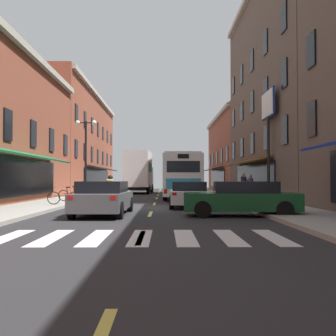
% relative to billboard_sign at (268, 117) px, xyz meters
% --- Properties ---
extents(ground_plane, '(34.80, 80.00, 0.10)m').
position_rel_billboard_sign_xyz_m(ground_plane, '(-7.05, -4.34, -5.37)').
color(ground_plane, '#28282B').
extents(lane_centre_dashes, '(0.14, 73.90, 0.01)m').
position_rel_billboard_sign_xyz_m(lane_centre_dashes, '(-7.05, -4.59, -5.32)').
color(lane_centre_dashes, '#DBCC4C').
rests_on(lane_centre_dashes, ground).
extents(crosswalk_near, '(7.10, 2.80, 0.01)m').
position_rel_billboard_sign_xyz_m(crosswalk_near, '(-7.05, -14.34, -5.32)').
color(crosswalk_near, silver).
rests_on(crosswalk_near, ground).
extents(sidewalk_left, '(3.00, 80.00, 0.14)m').
position_rel_billboard_sign_xyz_m(sidewalk_left, '(-12.95, -4.34, -5.25)').
color(sidewalk_left, '#A39E93').
rests_on(sidewalk_left, ground).
extents(sidewalk_right, '(3.00, 80.00, 0.14)m').
position_rel_billboard_sign_xyz_m(sidewalk_right, '(-1.15, -4.34, -5.25)').
color(sidewalk_right, '#A39E93').
rests_on(sidewalk_right, ground).
extents(billboard_sign, '(0.40, 2.68, 6.85)m').
position_rel_billboard_sign_xyz_m(billboard_sign, '(0.00, 0.00, 0.00)').
color(billboard_sign, black).
rests_on(billboard_sign, sidewalk_right).
extents(transit_bus, '(2.87, 12.30, 3.22)m').
position_rel_billboard_sign_xyz_m(transit_bus, '(-5.15, 6.00, -3.63)').
color(transit_bus, white).
rests_on(transit_bus, ground).
extents(box_truck, '(2.76, 7.14, 4.19)m').
position_rel_billboard_sign_xyz_m(box_truck, '(-9.04, 15.38, -3.21)').
color(box_truck, white).
rests_on(box_truck, ground).
extents(sedan_near, '(1.98, 4.77, 1.43)m').
position_rel_billboard_sign_xyz_m(sedan_near, '(-9.17, 27.58, -4.58)').
color(sedan_near, '#144723').
rests_on(sedan_near, ground).
extents(sedan_mid, '(2.06, 4.74, 1.36)m').
position_rel_billboard_sign_xyz_m(sedan_mid, '(-8.91, -8.35, -4.62)').
color(sedan_mid, '#515154').
rests_on(sedan_mid, ground).
extents(sedan_far, '(2.04, 4.63, 1.32)m').
position_rel_billboard_sign_xyz_m(sedan_far, '(-5.22, -3.94, -4.64)').
color(sedan_far, silver).
rests_on(sedan_far, ground).
extents(sedan_rear, '(4.53, 2.20, 1.35)m').
position_rel_billboard_sign_xyz_m(sedan_rear, '(-3.44, -8.84, -4.62)').
color(sedan_rear, '#144723').
rests_on(sedan_rear, ground).
extents(motorcycle_rider, '(0.62, 2.07, 1.66)m').
position_rel_billboard_sign_xyz_m(motorcycle_rider, '(-9.30, -3.67, -4.61)').
color(motorcycle_rider, black).
rests_on(motorcycle_rider, ground).
extents(bicycle_near, '(1.68, 0.55, 0.91)m').
position_rel_billboard_sign_xyz_m(bicycle_near, '(-12.06, -0.64, -4.82)').
color(bicycle_near, black).
rests_on(bicycle_near, sidewalk_left).
extents(bicycle_mid, '(1.71, 0.48, 0.91)m').
position_rel_billboard_sign_xyz_m(bicycle_mid, '(-11.66, -3.82, -4.82)').
color(bicycle_mid, black).
rests_on(bicycle_mid, sidewalk_left).
extents(pedestrian_near, '(0.53, 0.41, 1.61)m').
position_rel_billboard_sign_xyz_m(pedestrian_near, '(-0.69, 2.01, -4.33)').
color(pedestrian_near, '#66387F').
rests_on(pedestrian_near, sidewalk_right).
extents(pedestrian_mid, '(0.36, 0.36, 1.72)m').
position_rel_billboard_sign_xyz_m(pedestrian_mid, '(-1.48, 0.37, -4.30)').
color(pedestrian_mid, '#66387F').
rests_on(pedestrian_mid, sidewalk_right).
extents(street_lamp_twin, '(1.42, 0.32, 5.24)m').
position_rel_billboard_sign_xyz_m(street_lamp_twin, '(-11.72, 1.85, -2.28)').
color(street_lamp_twin, black).
rests_on(street_lamp_twin, sidewalk_left).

